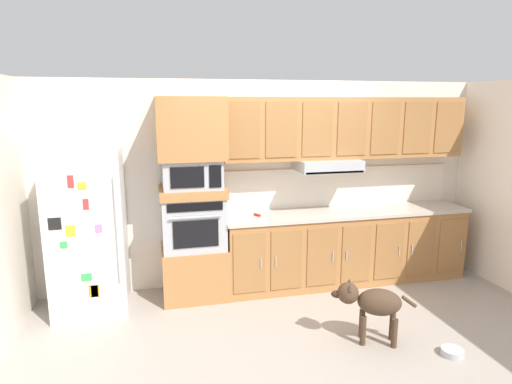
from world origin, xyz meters
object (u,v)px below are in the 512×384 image
object	(u,v)px
microwave	(192,173)
screwdriver	(258,215)
refrigerator	(88,232)
dog	(372,302)
built_in_oven	(193,222)
dog_food_bowl	(452,352)

from	to	relation	value
microwave	screwdriver	xyz separation A→B (m)	(0.76, 0.01, -0.53)
refrigerator	dog	xyz separation A→B (m)	(2.64, -1.34, -0.48)
built_in_oven	dog_food_bowl	distance (m)	2.92
screwdriver	refrigerator	bearing A→B (deg)	-177.64
built_in_oven	microwave	bearing A→B (deg)	-0.77
built_in_oven	screwdriver	bearing A→B (deg)	0.76
dog_food_bowl	built_in_oven	bearing A→B (deg)	139.98
microwave	dog	xyz separation A→B (m)	(1.52, -1.41, -1.06)
refrigerator	dog_food_bowl	distance (m)	3.78
screwdriver	dog_food_bowl	world-z (taller)	screwdriver
dog	dog_food_bowl	size ratio (longest dim) A/B	3.73
dog	dog_food_bowl	xyz separation A→B (m)	(0.61, -0.38, -0.37)
microwave	dog_food_bowl	bearing A→B (deg)	-40.02
refrigerator	dog	bearing A→B (deg)	-26.84
refrigerator	built_in_oven	bearing A→B (deg)	3.44
refrigerator	screwdriver	world-z (taller)	refrigerator
built_in_oven	dog	world-z (taller)	built_in_oven
built_in_oven	microwave	world-z (taller)	microwave
built_in_oven	dog	bearing A→B (deg)	-42.81
microwave	dog_food_bowl	size ratio (longest dim) A/B	3.22
screwdriver	dog_food_bowl	bearing A→B (deg)	-52.72
refrigerator	dog	size ratio (longest dim) A/B	2.36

